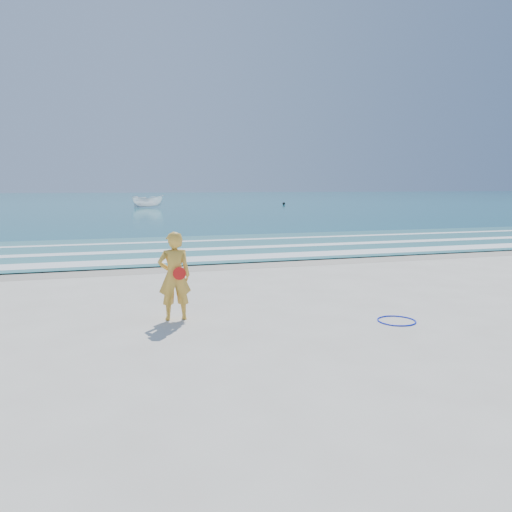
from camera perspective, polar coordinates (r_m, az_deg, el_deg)
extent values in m
plane|color=silver|center=(9.45, 5.67, -9.35)|extent=(400.00, 400.00, 0.00)
cube|color=#B2A893|center=(17.88, -5.55, -1.06)|extent=(400.00, 2.40, 0.00)
cube|color=#19727F|center=(113.39, -15.45, 6.34)|extent=(400.00, 190.00, 0.04)
cube|color=#59B7AD|center=(22.75, -8.10, 0.96)|extent=(400.00, 10.00, 0.01)
cube|color=white|center=(19.14, -6.34, -0.32)|extent=(400.00, 1.40, 0.01)
cube|color=white|center=(21.97, -7.77, 0.73)|extent=(400.00, 0.90, 0.01)
cube|color=white|center=(25.21, -9.00, 1.64)|extent=(400.00, 0.60, 0.01)
torus|color=#0C23E4|center=(10.94, 15.77, -7.13)|extent=(0.83, 0.83, 0.03)
imported|color=white|center=(65.38, -12.26, 6.12)|extent=(4.41, 2.86, 1.59)
sphere|color=black|center=(72.92, 3.20, 6.01)|extent=(0.40, 0.40, 0.40)
imported|color=gold|center=(10.62, -9.31, -2.27)|extent=(0.70, 0.47, 1.88)
cylinder|color=red|center=(10.44, -8.75, -1.99)|extent=(0.27, 0.08, 0.27)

